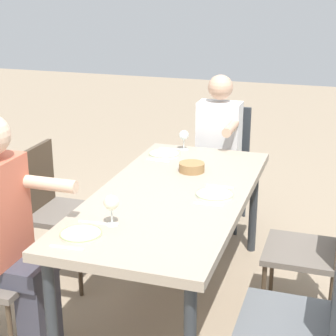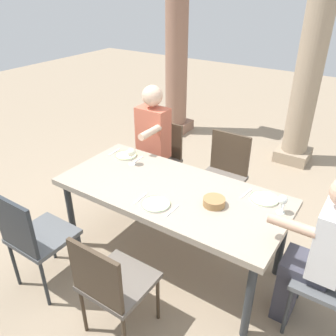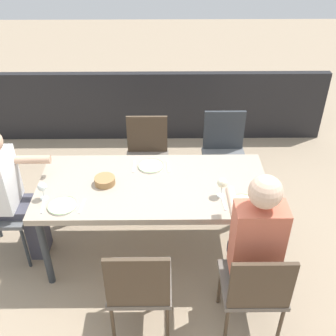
{
  "view_description": "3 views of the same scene",
  "coord_description": "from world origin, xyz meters",
  "px_view_note": "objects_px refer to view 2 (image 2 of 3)",
  "views": [
    {
      "loc": [
        -2.97,
        -0.93,
        1.98
      ],
      "look_at": [
        0.08,
        0.05,
        0.88
      ],
      "focal_mm": 59.54,
      "sensor_mm": 36.0,
      "label": 1
    },
    {
      "loc": [
        1.31,
        -2.01,
        2.28
      ],
      "look_at": [
        -0.09,
        0.1,
        0.88
      ],
      "focal_mm": 36.86,
      "sensor_mm": 36.0,
      "label": 2
    },
    {
      "loc": [
        -0.09,
        2.69,
        2.77
      ],
      "look_at": [
        -0.12,
        -0.08,
        0.86
      ],
      "focal_mm": 43.64,
      "sensor_mm": 36.0,
      "label": 3
    }
  ],
  "objects_px": {
    "chair_west_south": "(33,235)",
    "diner_man_white": "(150,144)",
    "plate_1": "(156,204)",
    "chair_mid_south": "(111,282)",
    "dining_table": "(171,196)",
    "stone_column_near": "(177,39)",
    "chair_west_north": "(160,156)",
    "chair_mid_north": "(224,172)",
    "wine_glass_2": "(283,200)",
    "plate_0": "(126,155)",
    "wine_glass_0": "(132,153)",
    "stone_column_centre": "(311,62)",
    "diner_woman_green": "(318,252)",
    "bread_basket": "(214,202)",
    "plate_2": "(264,198)"
  },
  "relations": [
    {
      "from": "chair_mid_south",
      "to": "wine_glass_0",
      "type": "bearing_deg",
      "value": 121.47
    },
    {
      "from": "stone_column_centre",
      "to": "bread_basket",
      "type": "height_order",
      "value": "stone_column_centre"
    },
    {
      "from": "stone_column_near",
      "to": "plate_1",
      "type": "height_order",
      "value": "stone_column_near"
    },
    {
      "from": "dining_table",
      "to": "chair_west_north",
      "type": "distance_m",
      "value": 1.13
    },
    {
      "from": "diner_man_white",
      "to": "plate_0",
      "type": "distance_m",
      "value": 0.41
    },
    {
      "from": "diner_woman_green",
      "to": "dining_table",
      "type": "bearing_deg",
      "value": 179.85
    },
    {
      "from": "chair_mid_north",
      "to": "chair_mid_south",
      "type": "distance_m",
      "value": 1.72
    },
    {
      "from": "plate_0",
      "to": "wine_glass_2",
      "type": "height_order",
      "value": "wine_glass_2"
    },
    {
      "from": "bread_basket",
      "to": "wine_glass_0",
      "type": "bearing_deg",
      "value": 169.81
    },
    {
      "from": "chair_west_north",
      "to": "stone_column_near",
      "type": "xyz_separation_m",
      "value": [
        -0.92,
        1.77,
        0.98
      ]
    },
    {
      "from": "dining_table",
      "to": "plate_0",
      "type": "relative_size",
      "value": 8.95
    },
    {
      "from": "chair_mid_north",
      "to": "stone_column_centre",
      "type": "xyz_separation_m",
      "value": [
        0.27,
        1.77,
        0.82
      ]
    },
    {
      "from": "chair_mid_north",
      "to": "wine_glass_0",
      "type": "relative_size",
      "value": 5.6
    },
    {
      "from": "stone_column_centre",
      "to": "plate_0",
      "type": "distance_m",
      "value": 2.66
    },
    {
      "from": "chair_west_north",
      "to": "chair_west_south",
      "type": "height_order",
      "value": "chair_west_south"
    },
    {
      "from": "chair_mid_north",
      "to": "wine_glass_0",
      "type": "bearing_deg",
      "value": -131.64
    },
    {
      "from": "chair_mid_north",
      "to": "stone_column_centre",
      "type": "distance_m",
      "value": 1.97
    },
    {
      "from": "plate_1",
      "to": "wine_glass_2",
      "type": "distance_m",
      "value": 0.94
    },
    {
      "from": "stone_column_centre",
      "to": "diner_man_white",
      "type": "bearing_deg",
      "value": -118.5
    },
    {
      "from": "diner_woman_green",
      "to": "chair_west_north",
      "type": "bearing_deg",
      "value": 155.43
    },
    {
      "from": "chair_west_north",
      "to": "wine_glass_2",
      "type": "bearing_deg",
      "value": -23.54
    },
    {
      "from": "plate_0",
      "to": "wine_glass_0",
      "type": "relative_size",
      "value": 1.29
    },
    {
      "from": "stone_column_centre",
      "to": "wine_glass_0",
      "type": "bearing_deg",
      "value": -109.93
    },
    {
      "from": "plate_0",
      "to": "plate_1",
      "type": "bearing_deg",
      "value": -35.26
    },
    {
      "from": "chair_mid_south",
      "to": "wine_glass_0",
      "type": "height_order",
      "value": "wine_glass_0"
    },
    {
      "from": "chair_mid_north",
      "to": "chair_mid_south",
      "type": "relative_size",
      "value": 1.06
    },
    {
      "from": "stone_column_centre",
      "to": "plate_0",
      "type": "height_order",
      "value": "stone_column_centre"
    },
    {
      "from": "plate_0",
      "to": "plate_2",
      "type": "bearing_deg",
      "value": 0.79
    },
    {
      "from": "plate_0",
      "to": "plate_1",
      "type": "relative_size",
      "value": 0.94
    },
    {
      "from": "diner_woman_green",
      "to": "wine_glass_0",
      "type": "relative_size",
      "value": 7.66
    },
    {
      "from": "chair_mid_south",
      "to": "plate_1",
      "type": "height_order",
      "value": "chair_mid_south"
    },
    {
      "from": "diner_man_white",
      "to": "stone_column_near",
      "type": "distance_m",
      "value": 2.29
    },
    {
      "from": "dining_table",
      "to": "stone_column_near",
      "type": "height_order",
      "value": "stone_column_near"
    },
    {
      "from": "dining_table",
      "to": "plate_1",
      "type": "bearing_deg",
      "value": -84.21
    },
    {
      "from": "chair_west_south",
      "to": "diner_man_white",
      "type": "relative_size",
      "value": 0.69
    },
    {
      "from": "stone_column_near",
      "to": "wine_glass_2",
      "type": "height_order",
      "value": "stone_column_near"
    },
    {
      "from": "plate_1",
      "to": "chair_west_north",
      "type": "bearing_deg",
      "value": 123.46
    },
    {
      "from": "plate_2",
      "to": "wine_glass_2",
      "type": "height_order",
      "value": "wine_glass_2"
    },
    {
      "from": "stone_column_near",
      "to": "plate_0",
      "type": "bearing_deg",
      "value": -68.65
    },
    {
      "from": "chair_mid_north",
      "to": "chair_mid_south",
      "type": "xyz_separation_m",
      "value": [
        0.0,
        -1.72,
        -0.04
      ]
    },
    {
      "from": "chair_mid_south",
      "to": "plate_1",
      "type": "bearing_deg",
      "value": 95.48
    },
    {
      "from": "chair_west_south",
      "to": "diner_woman_green",
      "type": "bearing_deg",
      "value": 24.46
    },
    {
      "from": "plate_1",
      "to": "chair_mid_south",
      "type": "bearing_deg",
      "value": -84.52
    },
    {
      "from": "stone_column_centre",
      "to": "bread_basket",
      "type": "distance_m",
      "value": 2.7
    },
    {
      "from": "plate_1",
      "to": "stone_column_near",
      "type": "bearing_deg",
      "value": 119.81
    },
    {
      "from": "dining_table",
      "to": "chair_west_north",
      "type": "bearing_deg",
      "value": 129.55
    },
    {
      "from": "diner_man_white",
      "to": "chair_mid_north",
      "type": "bearing_deg",
      "value": 13.48
    },
    {
      "from": "diner_man_white",
      "to": "bread_basket",
      "type": "distance_m",
      "value": 1.3
    },
    {
      "from": "bread_basket",
      "to": "diner_woman_green",
      "type": "bearing_deg",
      "value": 0.45
    },
    {
      "from": "chair_mid_south",
      "to": "wine_glass_0",
      "type": "relative_size",
      "value": 5.29
    }
  ]
}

